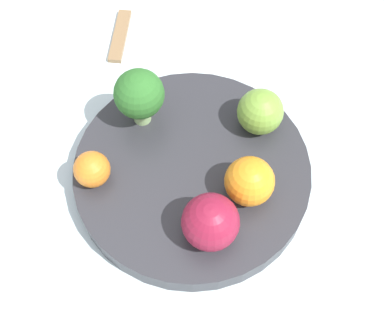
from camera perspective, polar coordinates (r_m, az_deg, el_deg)
ground_plane at (r=0.59m, az=0.00°, el=-2.62°), size 6.00×6.00×0.00m
table_surface at (r=0.58m, az=0.00°, el=-2.18°), size 1.20×1.20×0.02m
bowl at (r=0.56m, az=0.00°, el=-1.13°), size 0.24×0.24×0.03m
broccoli at (r=0.55m, az=-5.65°, el=7.18°), size 0.05×0.05×0.07m
apple_red at (r=0.56m, az=7.29°, el=5.40°), size 0.05×0.05×0.05m
apple_green at (r=0.49m, az=1.99°, el=-6.36°), size 0.05×0.05×0.05m
orange_front at (r=0.53m, az=-10.63°, el=-0.72°), size 0.04×0.04×0.04m
orange_back at (r=0.52m, az=6.15°, el=-2.01°), size 0.05×0.05×0.05m
spoon at (r=0.69m, az=-7.69°, el=13.25°), size 0.08×0.04×0.01m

